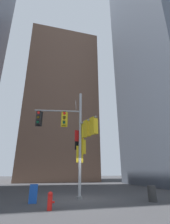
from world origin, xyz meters
name	(u,v)px	position (x,y,z in m)	size (l,w,h in m)	color
ground	(80,199)	(0.00, 0.00, 0.00)	(120.00, 120.00, 0.00)	#38383A
building_tower_right	(170,54)	(16.45, 6.67, 19.71)	(13.61, 13.61, 39.41)	#4C5460
building_mid_block	(59,107)	(0.55, 23.67, 15.39)	(13.94, 13.94, 30.78)	brown
signal_pole_assembly	(76,134)	(-0.34, -0.16, 4.17)	(4.11, 2.81, 7.38)	#9EA0A3
fire_hydrant	(50,200)	(-2.04, -2.90, 0.41)	(0.33, 0.23, 0.77)	red
newspaper_box	(33,194)	(-2.84, -0.83, 0.48)	(0.45, 0.36, 0.96)	#194CB2
trash_bin	(152,193)	(3.87, -2.08, 0.44)	(0.47, 0.47, 0.87)	#2D2D2D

